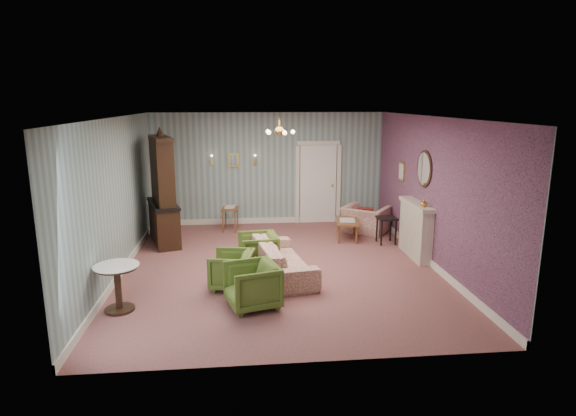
{
  "coord_description": "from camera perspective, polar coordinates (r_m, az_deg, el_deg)",
  "views": [
    {
      "loc": [
        -0.72,
        -8.86,
        3.21
      ],
      "look_at": [
        0.2,
        0.4,
        1.1
      ],
      "focal_mm": 29.84,
      "sensor_mm": 36.0,
      "label": 1
    }
  ],
  "objects": [
    {
      "name": "floor",
      "position": [
        9.45,
        -0.97,
        -7.08
      ],
      "size": [
        7.0,
        7.0,
        0.0
      ],
      "primitive_type": "plane",
      "color": "#8D5552",
      "rests_on": "ground"
    },
    {
      "name": "sconce_right",
      "position": [
        12.4,
        -3.94,
        5.75
      ],
      "size": [
        0.16,
        0.12,
        0.3
      ],
      "primitive_type": null,
      "color": "gold",
      "rests_on": "wall_back"
    },
    {
      "name": "ceiling",
      "position": [
        8.89,
        -1.05,
        10.78
      ],
      "size": [
        7.0,
        7.0,
        0.0
      ],
      "primitive_type": "plane",
      "rotation": [
        3.14,
        0.0,
        0.0
      ],
      "color": "white",
      "rests_on": "ground"
    },
    {
      "name": "fireplace",
      "position": [
        10.27,
        14.95,
        -2.5
      ],
      "size": [
        0.3,
        1.4,
        1.16
      ],
      "primitive_type": null,
      "color": "beige",
      "rests_on": "floor"
    },
    {
      "name": "coffee_table",
      "position": [
        11.34,
        7.05,
        -2.56
      ],
      "size": [
        0.65,
        0.97,
        0.46
      ],
      "primitive_type": null,
      "rotation": [
        0.0,
        0.0,
        -0.18
      ],
      "color": "brown",
      "rests_on": "floor"
    },
    {
      "name": "door",
      "position": [
        12.66,
        3.59,
        3.07
      ],
      "size": [
        1.12,
        0.12,
        2.16
      ],
      "primitive_type": null,
      "color": "white",
      "rests_on": "floor"
    },
    {
      "name": "mantel_vase",
      "position": [
        9.75,
        15.87,
        0.59
      ],
      "size": [
        0.15,
        0.15,
        0.15
      ],
      "primitive_type": "imported",
      "color": "gold",
      "rests_on": "fireplace"
    },
    {
      "name": "side_table_black",
      "position": [
        11.11,
        11.62,
        -2.62
      ],
      "size": [
        0.43,
        0.43,
        0.62
      ],
      "primitive_type": null,
      "rotation": [
        0.0,
        0.0,
        0.04
      ],
      "color": "black",
      "rests_on": "floor"
    },
    {
      "name": "chandelier",
      "position": [
        8.91,
        -1.04,
        9.04
      ],
      "size": [
        0.56,
        0.56,
        0.36
      ],
      "primitive_type": null,
      "color": "gold",
      "rests_on": "ceiling"
    },
    {
      "name": "sofa_chintz",
      "position": [
        8.95,
        -0.7,
        -5.44
      ],
      "size": [
        0.97,
        2.18,
        0.82
      ],
      "primitive_type": "imported",
      "rotation": [
        0.0,
        0.0,
        1.74
      ],
      "color": "#9F4040",
      "rests_on": "floor"
    },
    {
      "name": "pedestal_table",
      "position": [
        7.93,
        -19.59,
        -8.94
      ],
      "size": [
        0.86,
        0.86,
        0.75
      ],
      "primitive_type": null,
      "rotation": [
        0.0,
        0.0,
        0.3
      ],
      "color": "black",
      "rests_on": "floor"
    },
    {
      "name": "wall_left",
      "position": [
        9.32,
        -19.73,
        1.13
      ],
      "size": [
        0.0,
        7.0,
        7.0
      ],
      "primitive_type": "plane",
      "rotation": [
        1.57,
        0.0,
        1.57
      ],
      "color": "slate",
      "rests_on": "ground"
    },
    {
      "name": "olive_chair_b",
      "position": [
        8.41,
        -6.74,
        -7.12
      ],
      "size": [
        0.78,
        0.82,
        0.72
      ],
      "primitive_type": "imported",
      "rotation": [
        0.0,
        0.0,
        -1.76
      ],
      "color": "#4E6624",
      "rests_on": "floor"
    },
    {
      "name": "dresser",
      "position": [
        11.11,
        -14.78,
        2.39
      ],
      "size": [
        0.97,
        1.64,
        2.58
      ],
      "primitive_type": null,
      "rotation": [
        0.0,
        0.0,
        0.3
      ],
      "color": "black",
      "rests_on": "floor"
    },
    {
      "name": "nesting_table",
      "position": [
        12.02,
        -6.89,
        -1.22
      ],
      "size": [
        0.45,
        0.54,
        0.65
      ],
      "primitive_type": null,
      "rotation": [
        0.0,
        0.0,
        -0.14
      ],
      "color": "brown",
      "rests_on": "floor"
    },
    {
      "name": "wall_right",
      "position": [
        9.77,
        16.82,
        1.85
      ],
      "size": [
        0.0,
        7.0,
        7.0
      ],
      "primitive_type": "plane",
      "rotation": [
        1.57,
        0.0,
        -1.57
      ],
      "color": "slate",
      "rests_on": "ground"
    },
    {
      "name": "sconce_left",
      "position": [
        12.41,
        -9.05,
        5.63
      ],
      "size": [
        0.16,
        0.12,
        0.3
      ],
      "primitive_type": null,
      "color": "gold",
      "rests_on": "wall_back"
    },
    {
      "name": "wall_right_floral",
      "position": [
        9.76,
        16.74,
        1.85
      ],
      "size": [
        0.0,
        7.0,
        7.0
      ],
      "primitive_type": "plane",
      "rotation": [
        1.57,
        0.0,
        -1.57
      ],
      "color": "#B45A6E",
      "rests_on": "ground"
    },
    {
      "name": "oval_mirror",
      "position": [
        10.06,
        15.9,
        4.52
      ],
      "size": [
        0.04,
        0.76,
        0.84
      ],
      "primitive_type": null,
      "color": "white",
      "rests_on": "wall_right"
    },
    {
      "name": "framed_print",
      "position": [
        11.35,
        13.4,
        4.27
      ],
      "size": [
        0.04,
        0.34,
        0.42
      ],
      "primitive_type": null,
      "color": "gold",
      "rests_on": "wall_right"
    },
    {
      "name": "olive_chair_c",
      "position": [
        9.4,
        -3.58,
        -4.85
      ],
      "size": [
        0.75,
        0.79,
        0.74
      ],
      "primitive_type": "imported",
      "rotation": [
        0.0,
        0.0,
        -1.46
      ],
      "color": "#4E6624",
      "rests_on": "floor"
    },
    {
      "name": "wall_back",
      "position": [
        12.5,
        -2.33,
        4.67
      ],
      "size": [
        6.0,
        0.0,
        6.0
      ],
      "primitive_type": "plane",
      "rotation": [
        1.57,
        0.0,
        0.0
      ],
      "color": "slate",
      "rests_on": "ground"
    },
    {
      "name": "gilt_mirror_back",
      "position": [
        12.41,
        -6.5,
        5.71
      ],
      "size": [
        0.28,
        0.06,
        0.36
      ],
      "primitive_type": null,
      "color": "gold",
      "rests_on": "wall_back"
    },
    {
      "name": "olive_chair_a",
      "position": [
        7.62,
        -4.3,
        -8.94
      ],
      "size": [
        0.9,
        0.93,
        0.79
      ],
      "primitive_type": "imported",
      "rotation": [
        0.0,
        0.0,
        -1.3
      ],
      "color": "#4E6624",
      "rests_on": "floor"
    },
    {
      "name": "wall_front",
      "position": [
        5.69,
        1.9,
        -5.25
      ],
      "size": [
        6.0,
        0.0,
        6.0
      ],
      "primitive_type": "plane",
      "rotation": [
        -1.57,
        0.0,
        0.0
      ],
      "color": "slate",
      "rests_on": "ground"
    },
    {
      "name": "wingback_chair",
      "position": [
        11.91,
        9.25,
        -0.83
      ],
      "size": [
        1.2,
        1.14,
        0.88
      ],
      "primitive_type": "imported",
      "rotation": [
        0.0,
        0.0,
        2.49
      ],
      "color": "#9F4040",
      "rests_on": "floor"
    },
    {
      "name": "burgundy_cushion",
      "position": [
        11.75,
        9.21,
        -0.83
      ],
      "size": [
        0.41,
        0.28,
        0.39
      ],
      "primitive_type": "cube",
      "rotation": [
        0.17,
        0.0,
        -0.35
      ],
      "color": "maroon",
      "rests_on": "wingback_chair"
    }
  ]
}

